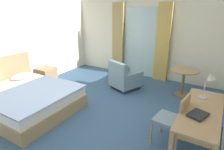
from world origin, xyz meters
TOP-DOWN VIEW (x-y plane):
  - ground at (0.00, 0.00)m, footprint 5.70×6.69m
  - wall_back at (0.00, 3.08)m, footprint 5.30×0.12m
  - wall_left at (-2.59, 0.00)m, footprint 0.12×6.29m
  - balcony_glass_door at (-0.14, 3.00)m, footprint 1.11×0.02m
  - curtain_panel_left at (-0.92, 2.90)m, footprint 0.40×0.10m
  - curtain_panel_right at (0.63, 2.90)m, footprint 0.41×0.10m
  - bed at (-1.41, -0.52)m, footprint 2.08×1.81m
  - nightstand at (-2.24, 0.82)m, footprint 0.48×0.47m
  - writing_desk at (2.15, 0.08)m, footprint 0.57×1.59m
  - desk_chair at (1.78, -0.00)m, footprint 0.52×0.49m
  - desk_lamp at (2.16, 0.53)m, footprint 0.22×0.16m
  - closed_book at (2.12, -0.17)m, footprint 0.30×0.35m
  - armchair_by_window at (-0.02, 1.67)m, footprint 0.90×0.93m
  - round_cafe_table at (1.50, 2.09)m, footprint 0.73×0.73m

SIDE VIEW (x-z plane):
  - ground at x=0.00m, z-range -0.10..0.00m
  - nightstand at x=-2.24m, z-range 0.00..0.50m
  - bed at x=-1.41m, z-range -0.26..0.82m
  - armchair_by_window at x=-0.02m, z-range -0.09..0.75m
  - desk_chair at x=1.78m, z-range 0.06..0.99m
  - round_cafe_table at x=1.50m, z-range 0.18..0.90m
  - writing_desk at x=2.15m, z-range 0.28..1.03m
  - closed_book at x=2.12m, z-range 0.75..0.78m
  - desk_lamp at x=2.16m, z-range 0.85..1.32m
  - balcony_glass_door at x=-0.14m, z-range 0.00..2.23m
  - curtain_panel_left at x=-0.92m, z-range 0.00..2.37m
  - curtain_panel_right at x=0.63m, z-range 0.00..2.37m
  - wall_back at x=0.00m, z-range 0.00..2.53m
  - wall_left at x=-2.59m, z-range 0.00..2.53m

